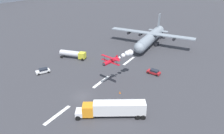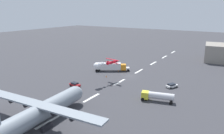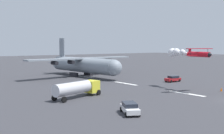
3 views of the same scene
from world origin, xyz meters
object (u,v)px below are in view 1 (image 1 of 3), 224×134
Objects in this scene: stunt_biplane_red at (122,56)px; traffic_cone_near at (99,114)px; followme_car_yellow at (154,72)px; traffic_cone_far at (120,92)px; fuel_tanker_truck at (73,54)px; cargo_transport_plane at (150,38)px; airport_staff_sedan at (43,71)px; semi_truck_orange at (113,108)px.

stunt_biplane_red reaches higher than traffic_cone_near.
traffic_cone_far is (-15.35, 3.65, -0.44)m from followme_car_yellow.
traffic_cone_far is at bearing 166.63° from followme_car_yellow.
fuel_tanker_truck is (4.77, 23.13, -5.87)m from stunt_biplane_red.
traffic_cone_near is (-25.97, 3.23, -0.44)m from followme_car_yellow.
fuel_tanker_truck is (-26.96, 18.99, -1.80)m from cargo_transport_plane.
traffic_cone_near is (-8.28, -27.26, -0.44)m from airport_staff_sedan.
traffic_cone_near is at bearing -167.98° from stunt_biplane_red.
fuel_tanker_truck is 2.33× the size of followme_car_yellow.
cargo_transport_plane is at bearing 10.94° from traffic_cone_far.
stunt_biplane_red is 10.65m from traffic_cone_far.
airport_staff_sedan is at bearing 120.11° from followme_car_yellow.
airport_staff_sedan is 6.24× the size of traffic_cone_far.
cargo_transport_plane is 48.10× the size of traffic_cone_far.
followme_car_yellow is at bearing -59.89° from airport_staff_sedan.
traffic_cone_near is at bearing -177.77° from traffic_cone_far.
cargo_transport_plane reaches higher than airport_staff_sedan.
followme_car_yellow is at bearing -40.15° from stunt_biplane_red.
traffic_cone_far is (2.34, -26.85, -0.44)m from airport_staff_sedan.
semi_truck_orange is 3.13× the size of airport_staff_sedan.
semi_truck_orange is at bearing 179.14° from followme_car_yellow.
followme_car_yellow is at bearing -13.37° from traffic_cone_far.
cargo_transport_plane reaches higher than stunt_biplane_red.
cargo_transport_plane is at bearing 25.43° from followme_car_yellow.
stunt_biplane_red is 2.65× the size of airport_staff_sedan.
fuel_tanker_truck is at bearing 54.99° from semi_truck_orange.
stunt_biplane_red is 18.24m from semi_truck_orange.
airport_staff_sedan reaches higher than traffic_cone_near.
semi_truck_orange is (-16.08, -6.63, -5.48)m from stunt_biplane_red.
fuel_tanker_truck is 35.06m from traffic_cone_near.
traffic_cone_far is (9.03, 3.28, -1.76)m from semi_truck_orange.
traffic_cone_near is 1.00× the size of traffic_cone_far.
traffic_cone_near is (-1.59, 2.87, -1.76)m from semi_truck_orange.
followme_car_yellow is at bearing -7.10° from traffic_cone_near.
stunt_biplane_red reaches higher than followme_car_yellow.
semi_truck_orange is 3.73m from traffic_cone_near.
airport_staff_sedan is 26.96m from traffic_cone_far.
fuel_tanker_truck is 2.16× the size of airport_staff_sedan.
fuel_tanker_truck is 30.35m from followme_car_yellow.
traffic_cone_near and traffic_cone_far have the same top height.
followme_car_yellow is 26.18m from traffic_cone_near.
fuel_tanker_truck is at bearing 144.85° from cargo_transport_plane.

